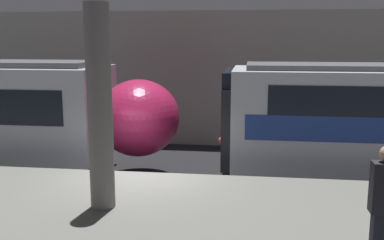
% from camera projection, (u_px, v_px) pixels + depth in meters
% --- Properties ---
extents(ground_plane, '(120.00, 120.00, 0.00)m').
position_uv_depth(ground_plane, '(145.00, 213.00, 10.90)').
color(ground_plane, black).
extents(platform, '(40.00, 5.03, 1.04)m').
position_uv_depth(platform, '(112.00, 238.00, 8.36)').
color(platform, slate).
rests_on(platform, ground).
extents(station_rear_barrier, '(50.00, 0.15, 5.24)m').
position_uv_depth(station_rear_barrier, '(187.00, 79.00, 17.59)').
color(station_rear_barrier, '#9E998E').
rests_on(station_rear_barrier, ground).
extents(support_pillar_near, '(0.46, 0.46, 3.77)m').
position_uv_depth(support_pillar_near, '(100.00, 108.00, 8.17)').
color(support_pillar_near, slate).
rests_on(support_pillar_near, platform).
extents(person_waiting, '(0.38, 0.24, 1.74)m').
position_uv_depth(person_waiting, '(384.00, 204.00, 6.06)').
color(person_waiting, black).
rests_on(person_waiting, platform).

